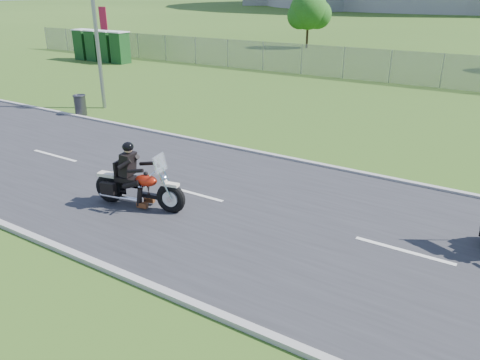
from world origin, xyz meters
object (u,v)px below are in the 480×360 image
Objects in this scene: porta_toilet_c at (95,46)px; trash_can at (80,105)px; porta_toilet_d at (83,45)px; porta_toilet_a at (120,48)px; porta_toilet_b at (107,47)px; motorcycle_lead at (137,187)px.

trash_can is (12.96, -12.56, -0.69)m from porta_toilet_c.
porta_toilet_a is at bearing 0.00° from porta_toilet_d.
motorcycle_lead is at bearing -41.61° from porta_toilet_b.
porta_toilet_d is at bearing 180.00° from porta_toilet_a.
porta_toilet_c is 1.00× the size of porta_toilet_d.
porta_toilet_a is 1.00× the size of porta_toilet_d.
porta_toilet_c is at bearing 135.88° from trash_can.
trash_can is (-9.19, 5.86, -0.12)m from motorcycle_lead.
porta_toilet_d reaches higher than motorcycle_lead.
porta_toilet_b reaches higher than motorcycle_lead.
porta_toilet_b and porta_toilet_d have the same top height.
porta_toilet_c reaches higher than motorcycle_lead.
porta_toilet_b is 2.80m from porta_toilet_d.
porta_toilet_c is 1.40m from porta_toilet_d.
porta_toilet_b and porta_toilet_c have the same top height.
porta_toilet_d is at bearing 180.00° from porta_toilet_c.
porta_toilet_a is at bearing 0.00° from porta_toilet_b.
trash_can is (14.36, -12.56, -0.69)m from porta_toilet_d.
porta_toilet_b is 17.08m from trash_can.
porta_toilet_a reaches higher than motorcycle_lead.
porta_toilet_a is 1.40m from porta_toilet_b.
porta_toilet_a is at bearing 128.95° from trash_can.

